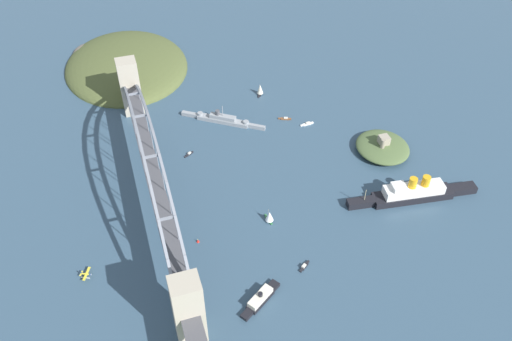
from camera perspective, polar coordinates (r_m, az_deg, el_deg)
The scene contains 15 objects.
ground_plane at distance 406.61m, azimuth -10.62°, elevation -3.12°, with size 1400.00×1400.00×0.00m, color #334C60.
harbor_arch_bridge at distance 386.89m, azimuth -11.15°, elevation -0.10°, with size 302.15×17.05×65.25m.
headland_west_shore at distance 568.17m, azimuth -14.03°, elevation 10.87°, with size 149.32×123.38×28.78m.
ocean_liner at distance 413.77m, azimuth 16.66°, elevation -2.31°, with size 21.35×102.30×20.93m.
naval_cruiser at distance 472.34m, azimuth -3.68°, elevation 5.55°, with size 47.66×66.41×17.38m.
harbor_ferry_steamer at distance 340.51m, azimuth 0.49°, elevation -13.67°, with size 23.85×31.49×8.53m.
fort_island_mid_harbor at distance 451.53m, azimuth 13.53°, elevation 2.51°, with size 46.98×43.64×16.10m.
seaplane_taxiing_near_bridge at distance 369.43m, azimuth -17.92°, elevation -10.68°, with size 10.66×7.82×4.59m.
small_boat_0 at distance 472.23m, azimuth 5.57°, elevation 5.06°, with size 3.67×12.90×1.93m.
small_boat_1 at distance 358.78m, azimuth 5.24°, elevation -10.28°, with size 7.83×9.64×2.58m.
small_boat_2 at distance 476.69m, azimuth 3.16°, elevation 5.63°, with size 5.92×11.41×2.12m.
small_boat_3 at distance 381.32m, azimuth 1.46°, elevation -4.97°, with size 11.10×6.77×10.66m.
small_boat_4 at distance 441.09m, azimuth -7.26°, elevation 1.78°, with size 6.06×8.92×2.09m.
small_boat_5 at distance 505.96m, azimuth 0.45°, elevation 8.78°, with size 10.06×8.24×12.20m.
channel_marker_buoy at distance 373.14m, azimuth -6.31°, elevation -7.57°, with size 2.20×2.20×2.75m.
Camera 1 is at (289.93, -14.65, 284.71)m, focal length 36.97 mm.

